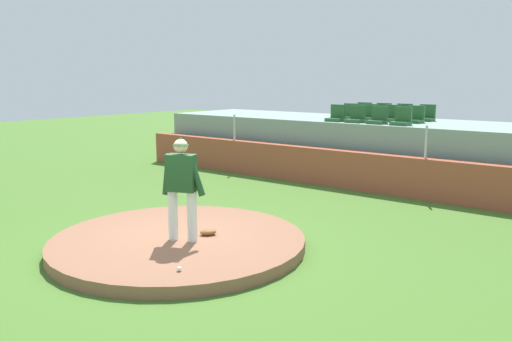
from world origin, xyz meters
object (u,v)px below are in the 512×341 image
at_px(baseball, 179,269).
at_px(stadium_chair_1, 356,117).
at_px(stadium_chair_8, 363,113).
at_px(stadium_chair_10, 403,115).
at_px(stadium_chair_0, 336,116).
at_px(fielding_glove, 208,232).
at_px(stadium_chair_3, 402,119).
at_px(stadium_chair_9, 382,114).
at_px(stadium_chair_6, 391,116).
at_px(stadium_chair_11, 426,116).
at_px(stadium_chair_2, 378,118).
at_px(stadium_chair_7, 415,118).
at_px(pitcher, 182,181).
at_px(stadium_chair_5, 370,115).
at_px(stadium_chair_4, 349,114).

distance_m(baseball, stadium_chair_1, 9.04).
relative_size(stadium_chair_8, stadium_chair_10, 1.00).
bearing_deg(stadium_chair_0, fielding_glove, 101.02).
xyz_separation_m(stadium_chair_3, stadium_chair_9, (-1.39, 1.79, 0.00)).
distance_m(fielding_glove, stadium_chair_3, 7.34).
height_order(stadium_chair_6, stadium_chair_11, same).
distance_m(stadium_chair_2, stadium_chair_10, 1.81).
bearing_deg(stadium_chair_11, stadium_chair_6, 49.13).
relative_size(fielding_glove, stadium_chair_9, 0.60).
distance_m(stadium_chair_1, stadium_chair_7, 1.69).
height_order(pitcher, stadium_chair_0, stadium_chair_0).
bearing_deg(stadium_chair_10, stadium_chair_0, 52.52).
relative_size(stadium_chair_1, stadium_chair_10, 1.00).
distance_m(stadium_chair_7, stadium_chair_8, 2.28).
distance_m(stadium_chair_0, stadium_chair_6, 1.63).
distance_m(stadium_chair_5, stadium_chair_8, 1.11).
xyz_separation_m(baseball, stadium_chair_2, (-0.92, 8.71, 1.68)).
bearing_deg(stadium_chair_3, stadium_chair_1, -1.18).
bearing_deg(stadium_chair_11, stadium_chair_1, 50.61).
relative_size(stadium_chair_0, stadium_chair_10, 1.00).
height_order(stadium_chair_3, stadium_chair_8, same).
bearing_deg(stadium_chair_0, stadium_chair_9, -111.33).
height_order(stadium_chair_1, stadium_chair_8, same).
height_order(stadium_chair_0, stadium_chair_8, same).
relative_size(stadium_chair_1, stadium_chair_11, 1.00).
bearing_deg(stadium_chair_5, stadium_chair_11, -149.09).
relative_size(stadium_chair_2, stadium_chair_7, 1.00).
distance_m(stadium_chair_4, stadium_chair_6, 1.39).
height_order(stadium_chair_6, stadium_chair_10, same).
xyz_separation_m(pitcher, baseball, (1.04, -1.08, -1.03)).
bearing_deg(fielding_glove, stadium_chair_6, -144.51).
relative_size(fielding_glove, stadium_chair_1, 0.60).
xyz_separation_m(fielding_glove, stadium_chair_11, (0.71, 8.91, 1.66)).
height_order(stadium_chair_3, stadium_chair_5, same).
height_order(stadium_chair_0, stadium_chair_5, same).
bearing_deg(baseball, stadium_chair_10, 94.97).
xyz_separation_m(baseball, stadium_chair_1, (-1.63, 8.73, 1.68)).
height_order(stadium_chair_4, stadium_chair_6, same).
xyz_separation_m(pitcher, stadium_chair_11, (0.86, 9.41, 0.65)).
height_order(fielding_glove, stadium_chair_3, stadium_chair_3).
bearing_deg(stadium_chair_5, pitcher, 93.96).
bearing_deg(stadium_chair_8, baseball, 102.31).
distance_m(stadium_chair_5, stadium_chair_10, 1.15).
relative_size(pitcher, stadium_chair_3, 3.69).
bearing_deg(stadium_chair_3, stadium_chair_4, -23.47).
distance_m(baseball, stadium_chair_4, 10.03).
distance_m(stadium_chair_2, stadium_chair_8, 2.27).
height_order(fielding_glove, stadium_chair_6, stadium_chair_6).
xyz_separation_m(pitcher, stadium_chair_2, (0.11, 7.62, 0.65)).
bearing_deg(fielding_glove, stadium_chair_9, -140.21).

